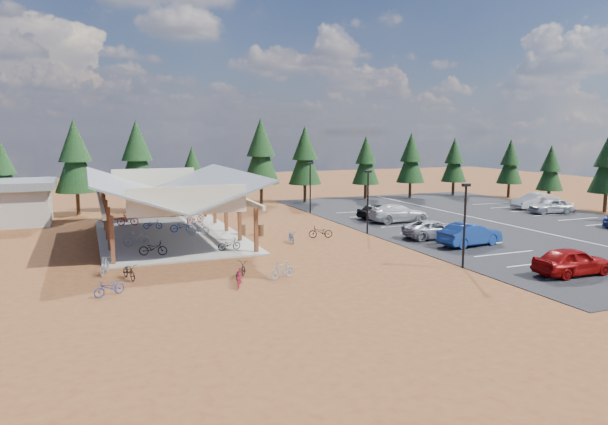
# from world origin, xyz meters

# --- Properties ---
(ground) EXTENTS (140.00, 140.00, 0.00)m
(ground) POSITION_xyz_m (0.00, 0.00, 0.00)
(ground) COLOR #5C2D18
(ground) RESTS_ON ground
(asphalt_lot) EXTENTS (27.00, 44.00, 0.04)m
(asphalt_lot) POSITION_xyz_m (18.50, 3.00, 0.02)
(asphalt_lot) COLOR black
(asphalt_lot) RESTS_ON ground
(concrete_pad) EXTENTS (10.60, 18.60, 0.10)m
(concrete_pad) POSITION_xyz_m (-10.00, 7.00, 0.05)
(concrete_pad) COLOR gray
(concrete_pad) RESTS_ON ground
(bike_pavilion) EXTENTS (11.65, 19.40, 4.97)m
(bike_pavilion) POSITION_xyz_m (-10.00, 7.00, 3.82)
(bike_pavilion) COLOR #553118
(bike_pavilion) RESTS_ON concrete_pad
(lamp_post_0) EXTENTS (0.50, 0.25, 5.14)m
(lamp_post_0) POSITION_xyz_m (5.00, -10.00, 2.98)
(lamp_post_0) COLOR black
(lamp_post_0) RESTS_ON ground
(lamp_post_1) EXTENTS (0.50, 0.25, 5.14)m
(lamp_post_1) POSITION_xyz_m (5.00, 2.00, 2.98)
(lamp_post_1) COLOR black
(lamp_post_1) RESTS_ON ground
(lamp_post_2) EXTENTS (0.50, 0.25, 5.14)m
(lamp_post_2) POSITION_xyz_m (5.00, 14.00, 2.98)
(lamp_post_2) COLOR black
(lamp_post_2) RESTS_ON ground
(trash_bin_0) EXTENTS (0.60, 0.60, 0.90)m
(trash_bin_0) POSITION_xyz_m (-4.59, 5.17, 0.45)
(trash_bin_0) COLOR #49301A
(trash_bin_0) RESTS_ON ground
(trash_bin_1) EXTENTS (0.60, 0.60, 0.90)m
(trash_bin_1) POSITION_xyz_m (-3.24, 4.64, 0.45)
(trash_bin_1) COLOR #49301A
(trash_bin_1) RESTS_ON ground
(pine_0) EXTENTS (3.16, 3.16, 7.36)m
(pine_0) POSITION_xyz_m (-23.24, 22.74, 4.49)
(pine_0) COLOR #382314
(pine_0) RESTS_ON ground
(pine_1) EXTENTS (4.05, 4.05, 9.44)m
(pine_1) POSITION_xyz_m (-16.75, 21.69, 5.77)
(pine_1) COLOR #382314
(pine_1) RESTS_ON ground
(pine_2) EXTENTS (4.04, 4.04, 9.42)m
(pine_2) POSITION_xyz_m (-10.90, 22.02, 5.75)
(pine_2) COLOR #382314
(pine_2) RESTS_ON ground
(pine_3) EXTENTS (2.86, 2.86, 6.66)m
(pine_3) POSITION_xyz_m (-5.22, 22.43, 4.06)
(pine_3) COLOR #382314
(pine_3) RESTS_ON ground
(pine_4) EXTENTS (4.19, 4.19, 9.76)m
(pine_4) POSITION_xyz_m (2.53, 22.51, 5.96)
(pine_4) COLOR #382314
(pine_4) RESTS_ON ground
(pine_5) EXTENTS (3.83, 3.83, 8.91)m
(pine_5) POSITION_xyz_m (7.78, 22.26, 5.44)
(pine_5) COLOR #382314
(pine_5) RESTS_ON ground
(pine_6) EXTENTS (3.34, 3.34, 7.78)m
(pine_6) POSITION_xyz_m (15.86, 22.40, 4.75)
(pine_6) COLOR #382314
(pine_6) RESTS_ON ground
(pine_7) EXTENTS (3.48, 3.48, 8.12)m
(pine_7) POSITION_xyz_m (21.56, 21.32, 4.96)
(pine_7) COLOR #382314
(pine_7) RESTS_ON ground
(pine_8) EXTENTS (3.20, 3.20, 7.46)m
(pine_8) POSITION_xyz_m (28.29, 21.58, 4.55)
(pine_8) COLOR #382314
(pine_8) RESTS_ON ground
(pine_11) EXTENTS (3.55, 3.55, 8.27)m
(pine_11) POSITION_xyz_m (33.40, 3.43, 5.05)
(pine_11) COLOR #382314
(pine_11) RESTS_ON ground
(pine_12) EXTENTS (2.91, 2.91, 6.77)m
(pine_12) POSITION_xyz_m (32.81, 10.19, 4.13)
(pine_12) COLOR #382314
(pine_12) RESTS_ON ground
(pine_13) EXTENTS (3.14, 3.14, 7.32)m
(pine_13) POSITION_xyz_m (33.50, 17.25, 4.47)
(pine_13) COLOR #382314
(pine_13) RESTS_ON ground
(bike_0) EXTENTS (1.94, 1.14, 0.96)m
(bike_0) POSITION_xyz_m (-12.04, 0.06, 0.58)
(bike_0) COLOR black
(bike_0) RESTS_ON concrete_pad
(bike_1) EXTENTS (1.78, 0.57, 1.06)m
(bike_1) POSITION_xyz_m (-12.82, 3.51, 0.63)
(bike_1) COLOR gray
(bike_1) RESTS_ON concrete_pad
(bike_2) EXTENTS (1.66, 0.99, 0.83)m
(bike_2) POSITION_xyz_m (-10.90, 10.28, 0.51)
(bike_2) COLOR navy
(bike_2) RESTS_ON concrete_pad
(bike_3) EXTENTS (1.92, 0.99, 1.11)m
(bike_3) POSITION_xyz_m (-12.73, 12.76, 0.65)
(bike_3) COLOR maroon
(bike_3) RESTS_ON concrete_pad
(bike_4) EXTENTS (1.65, 0.70, 0.84)m
(bike_4) POSITION_xyz_m (-7.00, -0.28, 0.52)
(bike_4) COLOR black
(bike_4) RESTS_ON concrete_pad
(bike_5) EXTENTS (1.72, 0.69, 1.00)m
(bike_5) POSITION_xyz_m (-7.88, 6.03, 0.60)
(bike_5) COLOR gray
(bike_5) RESTS_ON concrete_pad
(bike_6) EXTENTS (1.98, 1.25, 0.98)m
(bike_6) POSITION_xyz_m (-8.90, 7.72, 0.59)
(bike_6) COLOR #1A439D
(bike_6) RESTS_ON concrete_pad
(bike_7) EXTENTS (1.74, 0.97, 1.01)m
(bike_7) POSITION_xyz_m (-7.00, 11.97, 0.60)
(bike_7) COLOR maroon
(bike_7) RESTS_ON concrete_pad
(bike_8) EXTENTS (1.03, 1.81, 0.90)m
(bike_8) POSITION_xyz_m (-13.94, -5.11, 0.45)
(bike_8) COLOR black
(bike_8) RESTS_ON ground
(bike_9) EXTENTS (0.97, 1.71, 0.99)m
(bike_9) POSITION_xyz_m (-15.17, -3.54, 0.49)
(bike_9) COLOR gray
(bike_9) RESTS_ON ground
(bike_10) EXTENTS (1.72, 1.24, 0.86)m
(bike_10) POSITION_xyz_m (-15.10, -7.98, 0.43)
(bike_10) COLOR navy
(bike_10) RESTS_ON ground
(bike_11) EXTENTS (0.95, 1.60, 0.93)m
(bike_11) POSITION_xyz_m (-8.58, -8.71, 0.46)
(bike_11) COLOR maroon
(bike_11) RESTS_ON ground
(bike_12) EXTENTS (1.42, 1.82, 0.92)m
(bike_12) POSITION_xyz_m (-8.13, -7.29, 0.46)
(bike_12) COLOR black
(bike_12) RESTS_ON ground
(bike_13) EXTENTS (1.72, 0.95, 1.00)m
(bike_13) POSITION_xyz_m (-5.94, -8.16, 0.50)
(bike_13) COLOR gray
(bike_13) RESTS_ON ground
(bike_14) EXTENTS (0.88, 1.81, 0.91)m
(bike_14) POSITION_xyz_m (-1.93, 1.01, 0.46)
(bike_14) COLOR navy
(bike_14) RESTS_ON ground
(bike_16) EXTENTS (1.95, 1.14, 0.97)m
(bike_16) POSITION_xyz_m (0.81, 1.84, 0.48)
(bike_16) COLOR black
(bike_16) RESTS_ON ground
(car_0) EXTENTS (4.75, 2.00, 1.60)m
(car_0) POSITION_xyz_m (9.65, -13.76, 0.84)
(car_0) COLOR #8C0807
(car_0) RESTS_ON asphalt_lot
(car_1) EXTENTS (5.18, 2.41, 1.64)m
(car_1) POSITION_xyz_m (9.57, -4.96, 0.86)
(car_1) COLOR navy
(car_1) RESTS_ON asphalt_lot
(car_2) EXTENTS (5.22, 2.76, 1.40)m
(car_2) POSITION_xyz_m (8.92, -1.73, 0.74)
(car_2) COLOR #9899A0
(car_2) RESTS_ON asphalt_lot
(car_3) EXTENTS (5.74, 2.81, 1.61)m
(car_3) POSITION_xyz_m (10.36, 5.88, 0.84)
(car_3) COLOR silver
(car_3) RESTS_ON asphalt_lot
(car_4) EXTENTS (4.28, 2.19, 1.40)m
(car_4) POSITION_xyz_m (9.62, 8.46, 0.74)
(car_4) COLOR black
(car_4) RESTS_ON asphalt_lot
(car_8) EXTENTS (4.66, 2.43, 1.51)m
(car_8) POSITION_xyz_m (27.43, 4.70, 0.80)
(car_8) COLOR #A8ABAF
(car_8) RESTS_ON asphalt_lot
(car_9) EXTENTS (5.14, 1.90, 1.68)m
(car_9) POSITION_xyz_m (28.36, 7.76, 0.88)
(car_9) COLOR silver
(car_9) RESTS_ON asphalt_lot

